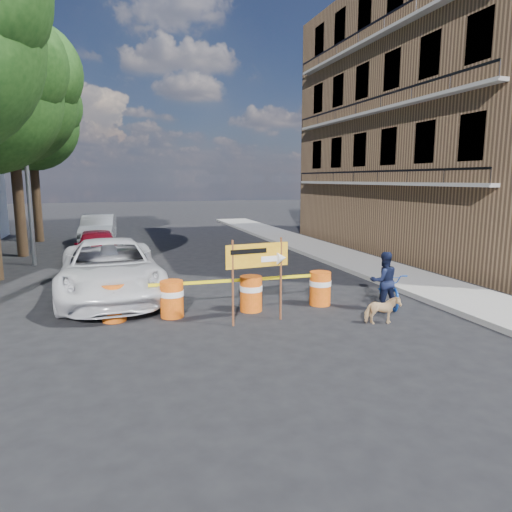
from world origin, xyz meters
TOP-DOWN VIEW (x-y plane):
  - ground at (0.00, 0.00)m, footprint 120.00×120.00m
  - sidewalk_east at (6.20, 6.00)m, footprint 2.40×40.00m
  - apartment_building at (12.00, 8.00)m, footprint 8.00×16.00m
  - tree_mid_b at (-6.73, 12.00)m, footprint 5.67×5.40m
  - tree_far at (-6.74, 17.00)m, footprint 5.04×4.80m
  - streetlamp at (-5.93, 9.50)m, footprint 1.25×0.18m
  - barrel_far_left at (-3.08, 1.15)m, footprint 0.58×0.58m
  - barrel_mid_left at (-1.73, 1.05)m, footprint 0.58×0.58m
  - barrel_mid_right at (0.27, 0.97)m, footprint 0.58×0.58m
  - barrel_far_right at (2.20, 0.96)m, footprint 0.58×0.58m
  - detour_sign at (0.33, 0.00)m, footprint 1.54×0.31m
  - pedestrian at (3.55, 0.06)m, footprint 0.80×0.66m
  - bicycle at (3.93, 0.36)m, footprint 0.87×1.07m
  - dog at (2.85, -1.00)m, footprint 0.84×0.49m
  - suv_white at (-3.14, 3.50)m, footprint 2.86×5.93m
  - sedan_red at (-3.63, 9.09)m, footprint 1.71×4.07m
  - sedan_silver at (-3.73, 15.20)m, footprint 1.85×4.61m

SIDE VIEW (x-z plane):
  - ground at x=0.00m, z-range 0.00..0.00m
  - sidewalk_east at x=6.20m, z-range 0.00..0.15m
  - dog at x=2.85m, z-range 0.00..0.67m
  - barrel_far_left at x=-3.08m, z-range 0.02..0.92m
  - barrel_mid_left at x=-1.73m, z-range 0.02..0.92m
  - barrel_mid_right at x=0.27m, z-range 0.02..0.92m
  - barrel_far_right at x=2.20m, z-range 0.02..0.92m
  - sedan_red at x=-3.63m, z-range 0.00..1.38m
  - sedan_silver at x=-3.73m, z-range 0.00..1.49m
  - pedestrian at x=3.55m, z-range 0.00..1.51m
  - suv_white at x=-3.14m, z-range 0.00..1.63m
  - bicycle at x=3.93m, z-range 0.00..1.76m
  - detour_sign at x=0.33m, z-range 0.47..2.46m
  - streetlamp at x=-5.93m, z-range 0.38..8.38m
  - apartment_building at x=12.00m, z-range 0.00..12.00m
  - tree_far at x=-6.74m, z-range 1.80..10.64m
  - tree_mid_b at x=-6.73m, z-range 1.90..11.53m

